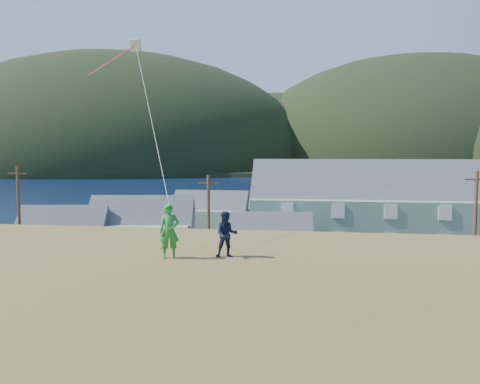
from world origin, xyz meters
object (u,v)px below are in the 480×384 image
object	(u,v)px
shed_teal	(63,237)
kite_flyer_navy	(226,234)
shed_palegreen_far	(210,213)
lodge	(412,210)
shed_white	(271,242)
wharf	(244,218)
shed_palegreen_near	(141,230)
kite_flyer_green	(169,231)

from	to	relation	value
shed_teal	kite_flyer_navy	world-z (taller)	kite_flyer_navy
shed_teal	shed_palegreen_far	size ratio (longest dim) A/B	0.90
lodge	shed_white	world-z (taller)	lodge
lodge	shed_palegreen_far	bearing A→B (deg)	158.38
wharf	shed_palegreen_near	bearing A→B (deg)	-103.21
wharf	shed_teal	size ratio (longest dim) A/B	2.81
shed_palegreen_near	kite_flyer_navy	bearing A→B (deg)	-73.19
shed_teal	shed_palegreen_near	xyz separation A→B (m)	(6.83, 2.97, 0.35)
shed_white	kite_flyer_navy	bearing A→B (deg)	-93.17
shed_palegreen_far	kite_flyer_navy	bearing A→B (deg)	-75.24
shed_teal	kite_flyer_green	size ratio (longest dim) A/B	5.26
shed_palegreen_far	kite_flyer_green	bearing A→B (deg)	-77.48
shed_palegreen_far	shed_palegreen_near	bearing A→B (deg)	-100.48
shed_white	kite_flyer_navy	size ratio (longest dim) A/B	5.35
shed_white	shed_palegreen_near	bearing A→B (deg)	168.04
shed_white	shed_palegreen_far	bearing A→B (deg)	113.34
kite_flyer_green	kite_flyer_navy	distance (m)	1.85
lodge	shed_palegreen_near	bearing A→B (deg)	-166.05
shed_palegreen_near	shed_palegreen_far	size ratio (longest dim) A/B	1.09
shed_palegreen_far	wharf	bearing A→B (deg)	78.29
wharf	shed_teal	distance (m)	34.06
lodge	shed_palegreen_near	distance (m)	28.43
wharf	lodge	bearing A→B (deg)	-45.64
shed_teal	kite_flyer_navy	bearing A→B (deg)	-60.66
wharf	kite_flyer_green	bearing A→B (deg)	-84.63
shed_palegreen_far	shed_teal	bearing A→B (deg)	-116.39
wharf	kite_flyer_green	distance (m)	59.15
wharf	kite_flyer_navy	xyz separation A→B (m)	(7.29, -58.00, 7.50)
kite_flyer_green	kite_flyer_navy	xyz separation A→B (m)	(1.80, 0.40, -0.13)
shed_white	kite_flyer_green	bearing A→B (deg)	-96.82
lodge	shed_white	xyz separation A→B (m)	(-14.31, -8.58, -2.26)
kite_flyer_green	shed_teal	bearing A→B (deg)	107.30
shed_palegreen_near	wharf	bearing A→B (deg)	68.52
wharf	lodge	xyz separation A→B (m)	(20.90, -21.37, 4.16)
shed_teal	lodge	bearing A→B (deg)	7.55
shed_palegreen_near	shed_white	world-z (taller)	shed_palegreen_near
wharf	shed_white	xyz separation A→B (m)	(6.59, -29.95, 1.91)
lodge	kite_flyer_green	bearing A→B (deg)	-112.67
wharf	shed_palegreen_far	size ratio (longest dim) A/B	2.52
wharf	shed_white	size ratio (longest dim) A/B	3.23
shed_palegreen_far	kite_flyer_green	distance (m)	47.53
shed_white	wharf	bearing A→B (deg)	97.81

